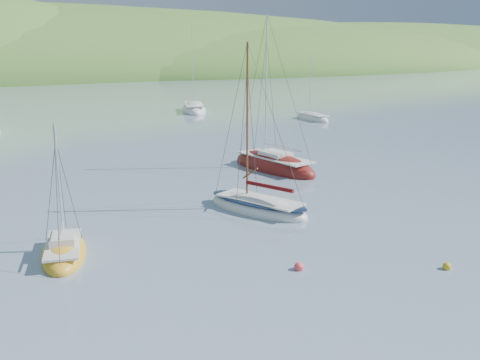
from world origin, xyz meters
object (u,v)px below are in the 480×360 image
distant_sloop_d (312,119)px  daysailer_white (258,207)px  distant_sloop_b (194,110)px  sailboat_yellow (64,252)px  sloop_red (274,166)px

distant_sloop_d → daysailer_white: bearing=-128.1°
distant_sloop_b → daysailer_white: bearing=-89.1°
distant_sloop_b → distant_sloop_d: (10.22, -15.27, -0.05)m
sailboat_yellow → sloop_red: bearing=43.7°
sloop_red → distant_sloop_b: 37.91m
sloop_red → sailboat_yellow: (-18.17, -10.54, -0.07)m
daysailer_white → sloop_red: (6.52, 8.78, 0.00)m
daysailer_white → sloop_red: 10.93m
sailboat_yellow → distant_sloop_b: (27.10, 47.38, 0.05)m
distant_sloop_d → distant_sloop_b: bearing=125.9°
sloop_red → distant_sloop_b: distant_sloop_b is taller
sloop_red → distant_sloop_b: size_ratio=0.95×
sloop_red → sailboat_yellow: size_ratio=1.89×
daysailer_white → sailboat_yellow: (-11.66, -1.76, -0.06)m
distant_sloop_b → distant_sloop_d: 18.37m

